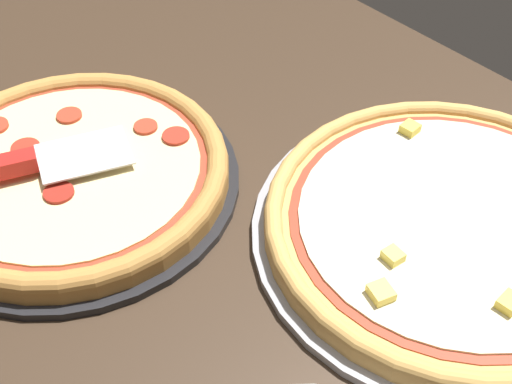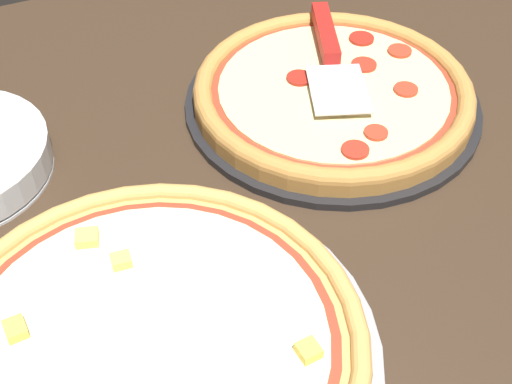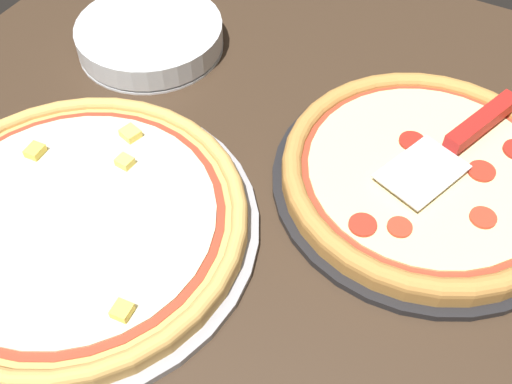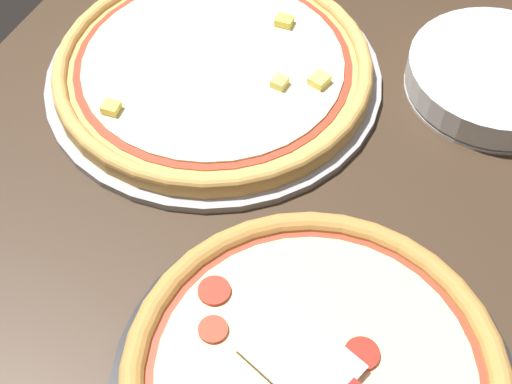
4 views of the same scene
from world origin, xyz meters
TOP-DOWN VIEW (x-y plane):
  - ground_plane at (0.00, 0.00)cm, footprint 126.99×99.96cm
  - pizza_pan_front at (-9.82, -6.13)cm, footprint 38.15×38.15cm
  - pizza_front at (-9.84, -6.12)cm, footprint 35.86×35.86cm
  - pizza_pan_back at (23.72, 20.40)cm, footprint 42.99×42.99cm
  - pizza_back at (23.73, 20.39)cm, footprint 40.41×40.41cm
  - serving_spatula at (-12.51, -12.72)cm, footprint 12.32×23.36cm

SIDE VIEW (x-z plane):
  - ground_plane at x=0.00cm, z-range -3.60..0.00cm
  - pizza_pan_front at x=-9.82cm, z-range 0.00..1.00cm
  - pizza_pan_back at x=23.72cm, z-range 0.00..1.00cm
  - pizza_back at x=23.73cm, z-range 0.79..3.95cm
  - pizza_front at x=-9.84cm, z-range 0.96..3.99cm
  - serving_spatula at x=-12.51cm, z-range 3.83..5.83cm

